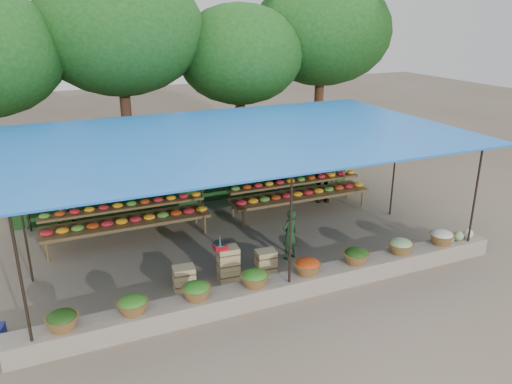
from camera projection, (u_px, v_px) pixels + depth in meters
name	position (u px, v px, depth m)	size (l,w,h in m)	color
ground	(237.00, 243.00, 12.72)	(60.00, 60.00, 0.00)	#69624D
stone_curb	(286.00, 287.00, 10.29)	(10.60, 0.55, 0.40)	slate
stall_canopy	(234.00, 140.00, 11.86)	(10.80, 6.60, 2.82)	black
produce_baskets	(282.00, 272.00, 10.12)	(8.98, 0.58, 0.34)	brown
netting_backdrop	(198.00, 164.00, 15.02)	(10.60, 0.06, 2.50)	#1A4B1C
tree_row	(182.00, 39.00, 16.57)	(16.51, 5.50, 7.12)	#3E2116
fruit_table_left	(126.00, 217.00, 12.74)	(4.21, 0.95, 0.93)	#523C21
fruit_table_right	(299.00, 191.00, 14.63)	(4.21, 0.95, 0.93)	#523C21
crate_counter	(227.00, 267.00, 10.88)	(2.38, 0.38, 0.77)	tan
weighing_scale	(220.00, 246.00, 10.64)	(0.30, 0.30, 0.32)	red
vendor_seated	(290.00, 234.00, 11.72)	(0.45, 0.30, 1.24)	#19371E
customer_left	(69.00, 200.00, 13.00)	(0.90, 0.70, 1.85)	slate
customer_mid	(279.00, 173.00, 15.39)	(1.15, 0.66, 1.77)	slate
customer_right	(322.00, 174.00, 15.28)	(1.03, 0.43, 1.76)	slate
blue_crate_front	(8.00, 348.00, 8.46)	(0.57, 0.41, 0.34)	navy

